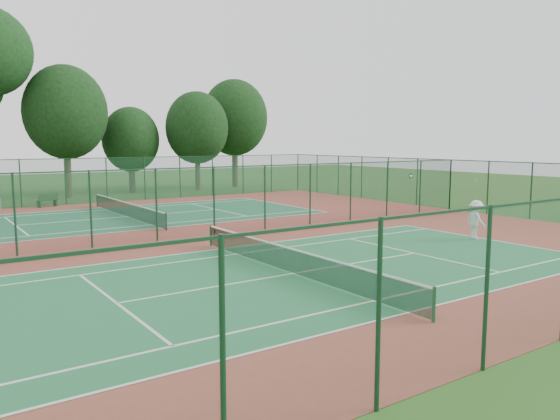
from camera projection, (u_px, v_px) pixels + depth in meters
name	position (u px, v px, depth m)	size (l,w,h in m)	color
ground	(187.00, 238.00, 27.06)	(120.00, 120.00, 0.00)	#234C17
red_pad	(187.00, 238.00, 27.06)	(40.00, 36.00, 0.01)	maroon
court_near	(293.00, 274.00, 19.68)	(23.77, 10.97, 0.01)	#21683C
court_far	(127.00, 217.00, 34.43)	(23.77, 10.97, 0.01)	#1D5C3B
fence_north	(86.00, 181.00, 41.58)	(40.00, 0.09, 3.50)	#1B5330
fence_south	(529.00, 278.00, 12.09)	(40.00, 0.09, 3.50)	#1C5433
fence_east	(450.00, 184.00, 38.03)	(0.09, 36.00, 3.50)	#174527
fence_divider	(186.00, 203.00, 26.83)	(40.00, 0.09, 3.50)	#174729
tennis_net_near	(293.00, 259.00, 19.62)	(0.10, 12.90, 0.97)	#153A1D
tennis_net_far	(126.00, 208.00, 34.36)	(0.10, 12.90, 0.97)	#163D24
player_near	(476.00, 220.00, 26.44)	(1.23, 0.71, 1.91)	silver
bench	(48.00, 200.00, 39.51)	(1.62, 0.96, 0.96)	black
stray_ball_a	(211.00, 238.00, 26.86)	(0.07, 0.07, 0.07)	#C4D531
stray_ball_b	(240.00, 234.00, 27.89)	(0.06, 0.06, 0.06)	#BDDF34
stray_ball_c	(198.00, 237.00, 27.01)	(0.07, 0.07, 0.07)	#B6C82E
evergreen_row	(74.00, 196.00, 47.20)	(39.00, 5.00, 12.00)	black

